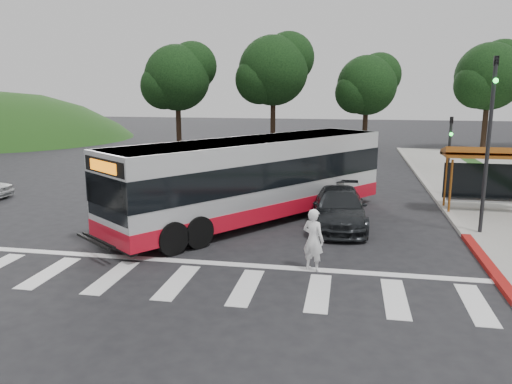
# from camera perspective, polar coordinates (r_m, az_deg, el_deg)

# --- Properties ---
(ground) EXTENTS (140.00, 140.00, 0.00)m
(ground) POSITION_cam_1_polar(r_m,az_deg,el_deg) (19.08, -4.00, -4.66)
(ground) COLOR black
(ground) RESTS_ON ground
(sidewalk_east) EXTENTS (4.00, 40.00, 0.12)m
(sidewalk_east) POSITION_cam_1_polar(r_m,az_deg,el_deg) (27.00, 23.95, -0.61)
(sidewalk_east) COLOR gray
(sidewalk_east) RESTS_ON ground
(curb_east) EXTENTS (0.30, 40.00, 0.15)m
(curb_east) POSITION_cam_1_polar(r_m,az_deg,el_deg) (26.59, 19.76, -0.42)
(curb_east) COLOR #9E9991
(curb_east) RESTS_ON ground
(curb_east_red) EXTENTS (0.32, 6.00, 0.15)m
(curb_east_red) POSITION_cam_1_polar(r_m,az_deg,el_deg) (17.13, 24.90, -7.46)
(curb_east_red) COLOR maroon
(curb_east_red) RESTS_ON ground
(hillside_nw) EXTENTS (44.00, 44.00, 10.00)m
(hillside_nw) POSITION_cam_1_polar(r_m,az_deg,el_deg) (60.39, -26.97, 5.47)
(hillside_nw) COLOR #224415
(hillside_nw) RESTS_ON ground
(crosswalk_ladder) EXTENTS (18.00, 2.60, 0.01)m
(crosswalk_ladder) POSITION_cam_1_polar(r_m,az_deg,el_deg) (14.56, -9.01, -10.13)
(crosswalk_ladder) COLOR silver
(crosswalk_ladder) RESTS_ON ground
(bus_shelter) EXTENTS (4.20, 1.60, 2.86)m
(bus_shelter) POSITION_cam_1_polar(r_m,az_deg,el_deg) (23.80, 25.50, 3.31)
(bus_shelter) COLOR #965019
(bus_shelter) RESTS_ON sidewalk_east
(traffic_signal_ne_tall) EXTENTS (0.18, 0.37, 6.50)m
(traffic_signal_ne_tall) POSITION_cam_1_polar(r_m,az_deg,el_deg) (19.86, 25.13, 6.31)
(traffic_signal_ne_tall) COLOR black
(traffic_signal_ne_tall) RESTS_ON ground
(traffic_signal_ne_short) EXTENTS (0.18, 0.37, 4.00)m
(traffic_signal_ne_short) POSITION_cam_1_polar(r_m,az_deg,el_deg) (26.80, 21.23, 4.78)
(traffic_signal_ne_short) COLOR black
(traffic_signal_ne_short) RESTS_ON ground
(tree_ne_a) EXTENTS (6.16, 5.74, 9.30)m
(tree_ne_a) POSITION_cam_1_polar(r_m,az_deg,el_deg) (47.16, 25.19, 11.98)
(tree_ne_a) COLOR black
(tree_ne_a) RESTS_ON parking_lot
(tree_north_a) EXTENTS (6.60, 6.15, 10.17)m
(tree_north_a) POSITION_cam_1_polar(r_m,az_deg,el_deg) (44.27, 2.11, 13.84)
(tree_north_a) COLOR black
(tree_north_a) RESTS_ON ground
(tree_north_b) EXTENTS (5.72, 5.33, 8.43)m
(tree_north_b) POSITION_cam_1_polar(r_m,az_deg,el_deg) (45.77, 12.64, 11.92)
(tree_north_b) COLOR black
(tree_north_b) RESTS_ON ground
(tree_north_c) EXTENTS (6.16, 5.74, 9.30)m
(tree_north_c) POSITION_cam_1_polar(r_m,az_deg,el_deg) (44.23, -8.88, 12.89)
(tree_north_c) COLOR black
(tree_north_c) RESTS_ON ground
(transit_bus) EXTENTS (10.09, 12.18, 3.38)m
(transit_bus) POSITION_cam_1_polar(r_m,az_deg,el_deg) (20.40, -0.05, 1.34)
(transit_bus) COLOR silver
(transit_bus) RESTS_ON ground
(pedestrian) EXTENTS (0.83, 0.73, 1.91)m
(pedestrian) POSITION_cam_1_polar(r_m,az_deg,el_deg) (15.09, 6.56, -5.44)
(pedestrian) COLOR white
(pedestrian) RESTS_ON ground
(dark_sedan) EXTENTS (2.33, 5.18, 1.47)m
(dark_sedan) POSITION_cam_1_polar(r_m,az_deg,el_deg) (20.02, 9.48, -1.82)
(dark_sedan) COLOR black
(dark_sedan) RESTS_ON ground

